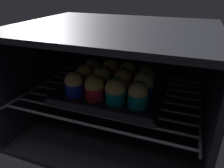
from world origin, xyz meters
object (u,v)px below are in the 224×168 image
(muffin_row0_col3, at_px, (138,95))
(muffin_row2_col0, at_px, (93,69))
(muffin_row1_col1, at_px, (102,78))
(muffin_row2_col1, at_px, (111,71))
(muffin_row2_col2, at_px, (128,73))
(muffin_row1_col0, at_px, (85,76))
(muffin_row0_col2, at_px, (115,91))
(muffin_row2_col3, at_px, (146,77))
(muffin_row1_col2, at_px, (123,81))
(baking_tray, at_px, (112,92))
(muffin_row0_col1, at_px, (94,88))
(muffin_row0_col0, at_px, (74,84))
(muffin_row1_col3, at_px, (143,84))

(muffin_row0_col3, bearing_deg, muffin_row2_col0, 146.67)
(muffin_row1_col1, relative_size, muffin_row2_col1, 1.00)
(muffin_row2_col2, bearing_deg, muffin_row2_col1, -177.39)
(muffin_row1_col1, relative_size, muffin_row2_col2, 1.02)
(muffin_row1_col0, relative_size, muffin_row2_col0, 0.93)
(muffin_row0_col3, xyz_separation_m, muffin_row2_col2, (-0.07, 0.13, 0.00))
(muffin_row1_col0, distance_m, muffin_row1_col1, 0.06)
(muffin_row1_col1, bearing_deg, muffin_row0_col3, -25.49)
(muffin_row0_col3, xyz_separation_m, muffin_row2_col1, (-0.13, 0.13, 0.01))
(muffin_row0_col2, relative_size, muffin_row2_col3, 1.05)
(muffin_row1_col0, distance_m, muffin_row2_col2, 0.14)
(muffin_row0_col2, height_order, muffin_row1_col2, same)
(baking_tray, xyz_separation_m, muffin_row0_col1, (-0.03, -0.07, 0.04))
(muffin_row0_col0, height_order, muffin_row1_col3, muffin_row1_col3)
(muffin_row0_col1, height_order, muffin_row2_col3, same)
(muffin_row0_col0, xyz_separation_m, muffin_row2_col2, (0.13, 0.13, 0.00))
(muffin_row0_col2, relative_size, muffin_row0_col3, 1.05)
(muffin_row0_col1, distance_m, muffin_row0_col3, 0.13)
(muffin_row1_col3, relative_size, muffin_row2_col2, 0.96)
(muffin_row2_col1, distance_m, muffin_row2_col2, 0.06)
(muffin_row1_col2, bearing_deg, muffin_row0_col3, -44.76)
(muffin_row0_col0, xyz_separation_m, muffin_row1_col1, (0.06, 0.07, 0.00))
(muffin_row0_col3, distance_m, muffin_row1_col3, 0.06)
(muffin_row1_col3, bearing_deg, muffin_row0_col2, -133.75)
(muffin_row1_col2, height_order, muffin_row2_col1, muffin_row2_col1)
(muffin_row2_col0, bearing_deg, muffin_row2_col3, -1.15)
(muffin_row2_col3, bearing_deg, muffin_row0_col1, -133.18)
(baking_tray, bearing_deg, muffin_row0_col1, -113.44)
(muffin_row0_col0, distance_m, muffin_row0_col1, 0.07)
(muffin_row0_col1, xyz_separation_m, muffin_row2_col1, (-0.00, 0.13, 0.00))
(muffin_row1_col0, bearing_deg, muffin_row2_col1, 43.11)
(baking_tray, relative_size, muffin_row2_col3, 4.34)
(muffin_row1_col1, bearing_deg, muffin_row1_col0, 179.69)
(muffin_row0_col2, xyz_separation_m, muffin_row1_col1, (-0.07, 0.07, 0.00))
(muffin_row0_col3, bearing_deg, muffin_row2_col1, 135.42)
(muffin_row0_col1, relative_size, muffin_row2_col1, 0.90)
(muffin_row2_col1, xyz_separation_m, muffin_row2_col2, (0.06, 0.00, -0.00))
(baking_tray, xyz_separation_m, muffin_row0_col3, (0.10, -0.06, 0.04))
(muffin_row1_col0, xyz_separation_m, muffin_row2_col2, (0.13, 0.07, 0.00))
(muffin_row0_col1, bearing_deg, muffin_row1_col2, 47.32)
(muffin_row2_col1, bearing_deg, muffin_row0_col0, -117.79)
(muffin_row1_col2, bearing_deg, muffin_row2_col1, 135.60)
(muffin_row0_col0, bearing_deg, muffin_row2_col2, 45.72)
(muffin_row1_col3, xyz_separation_m, muffin_row2_col2, (-0.07, 0.07, 0.00))
(muffin_row2_col0, xyz_separation_m, muffin_row2_col2, (0.13, -0.00, 0.00))
(muffin_row1_col3, distance_m, muffin_row2_col2, 0.10)
(muffin_row1_col0, height_order, muffin_row1_col3, muffin_row1_col3)
(muffin_row0_col3, relative_size, muffin_row2_col1, 0.91)
(baking_tray, relative_size, muffin_row1_col3, 4.22)
(baking_tray, distance_m, muffin_row0_col1, 0.08)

